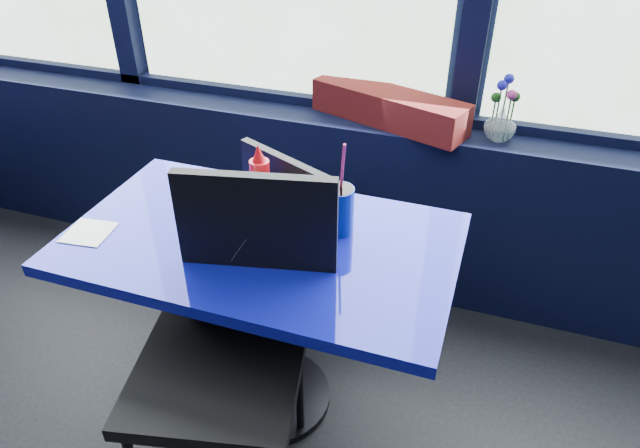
# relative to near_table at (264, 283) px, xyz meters

# --- Properties ---
(window_sill) EXTENTS (5.00, 0.26, 0.80)m
(window_sill) POSITION_rel_near_table_xyz_m (-0.30, 0.87, -0.17)
(window_sill) COLOR black
(window_sill) RESTS_ON ground
(near_table) EXTENTS (1.20, 0.70, 0.75)m
(near_table) POSITION_rel_near_table_xyz_m (0.00, 0.00, 0.00)
(near_table) COLOR black
(near_table) RESTS_ON ground
(chair_near_front) EXTENTS (0.56, 0.57, 1.04)m
(chair_near_front) POSITION_rel_near_table_xyz_m (0.02, -0.25, 0.03)
(chair_near_front) COLOR black
(chair_near_front) RESTS_ON ground
(chair_near_back) EXTENTS (0.55, 0.55, 0.92)m
(chair_near_back) POSITION_rel_near_table_xyz_m (-0.06, 0.33, -0.04)
(chair_near_back) COLOR black
(chair_near_back) RESTS_ON ground
(planter_box) EXTENTS (0.68, 0.38, 0.13)m
(planter_box) POSITION_rel_near_table_xyz_m (0.19, 0.86, 0.30)
(planter_box) COLOR maroon
(planter_box) RESTS_ON window_sill
(flower_vase) EXTENTS (0.15, 0.16, 0.26)m
(flower_vase) POSITION_rel_near_table_xyz_m (0.64, 0.84, 0.31)
(flower_vase) COLOR silver
(flower_vase) RESTS_ON window_sill
(food_basket) EXTENTS (0.35, 0.35, 0.11)m
(food_basket) POSITION_rel_near_table_xyz_m (-0.03, -0.01, 0.22)
(food_basket) COLOR #B70C12
(food_basket) RESTS_ON near_table
(ketchup_bottle) EXTENTS (0.06, 0.06, 0.24)m
(ketchup_bottle) POSITION_rel_near_table_xyz_m (-0.06, 0.15, 0.29)
(ketchup_bottle) COLOR #B70C12
(ketchup_bottle) RESTS_ON near_table
(soda_cup) EXTENTS (0.10, 0.10, 0.32)m
(soda_cup) POSITION_rel_near_table_xyz_m (0.21, 0.12, 0.26)
(soda_cup) COLOR navy
(soda_cup) RESTS_ON near_table
(napkin) EXTENTS (0.15, 0.15, 0.00)m
(napkin) POSITION_rel_near_table_xyz_m (-0.52, -0.15, 0.18)
(napkin) COLOR white
(napkin) RESTS_ON near_table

